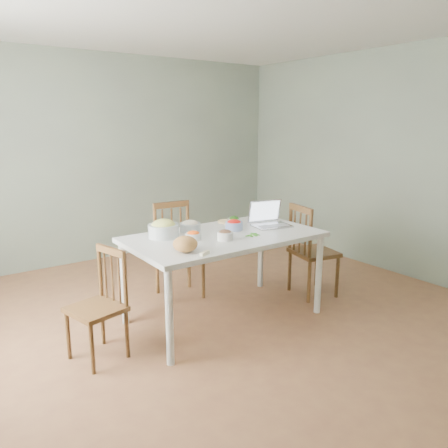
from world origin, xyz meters
TOP-DOWN VIEW (x-y plane):
  - floor at (0.00, 0.00)m, footprint 5.00×5.00m
  - ceiling at (0.00, 0.00)m, footprint 5.00×5.00m
  - wall_back at (0.00, 2.50)m, footprint 5.00×0.00m
  - wall_right at (2.50, 0.00)m, footprint 0.00×5.00m
  - dining_table at (0.01, -0.01)m, footprint 1.75×0.98m
  - chair_far at (-0.06, 0.71)m, footprint 0.48×0.47m
  - chair_left at (-1.22, -0.03)m, footprint 0.45×0.46m
  - chair_right at (1.14, -0.08)m, footprint 0.50×0.51m
  - bread_boule at (-0.56, -0.28)m, footprint 0.24×0.24m
  - butter_stick at (-0.47, -0.44)m, footprint 0.10×0.06m
  - bowl_squash at (-0.48, 0.23)m, footprint 0.30×0.30m
  - bowl_carrot at (-0.31, -0.00)m, footprint 0.16×0.16m
  - bowl_onion at (-0.18, 0.27)m, footprint 0.23×0.23m
  - bowl_mushroom at (-0.09, -0.17)m, footprint 0.14×0.14m
  - bowl_redpep at (0.19, 0.08)m, footprint 0.21×0.21m
  - bowl_broccoli at (0.34, 0.27)m, footprint 0.13×0.13m
  - flatbread at (0.32, 0.38)m, footprint 0.22×0.22m
  - basil_bunch at (0.20, -0.18)m, footprint 0.17×0.17m
  - laptop at (0.58, -0.03)m, footprint 0.41×0.36m

SIDE VIEW (x-z plane):
  - floor at x=0.00m, z-range 0.00..0.00m
  - dining_table at x=0.01m, z-range 0.00..0.82m
  - chair_left at x=-1.22m, z-range 0.00..0.88m
  - chair_right at x=1.14m, z-range 0.00..0.99m
  - chair_far at x=-0.06m, z-range 0.00..1.00m
  - flatbread at x=0.32m, z-range 0.82..0.84m
  - basil_bunch at x=0.20m, z-range 0.82..0.84m
  - butter_stick at x=-0.47m, z-range 0.82..0.85m
  - bowl_carrot at x=-0.31m, z-range 0.82..0.90m
  - bowl_broccoli at x=0.34m, z-range 0.82..0.90m
  - bowl_mushroom at x=-0.09m, z-range 0.82..0.91m
  - bowl_redpep at x=0.19m, z-range 0.82..0.92m
  - bowl_onion at x=-0.18m, z-range 0.82..0.93m
  - bread_boule at x=-0.56m, z-range 0.82..0.95m
  - bowl_squash at x=-0.48m, z-range 0.82..0.98m
  - laptop at x=0.58m, z-range 0.82..1.07m
  - wall_back at x=0.00m, z-range 0.00..2.70m
  - wall_right at x=2.50m, z-range 0.00..2.70m
  - ceiling at x=0.00m, z-range 2.70..2.70m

